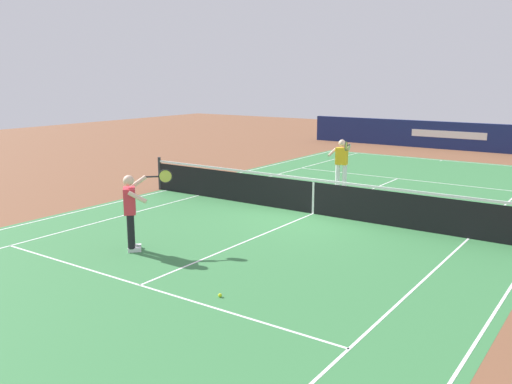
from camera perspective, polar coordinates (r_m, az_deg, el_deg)
name	(u,v)px	position (r m, az deg, el deg)	size (l,w,h in m)	color
ground_plane	(313,214)	(15.06, 5.97, -2.26)	(60.00, 60.00, 0.00)	brown
court_slab	(313,214)	(15.06, 5.97, -2.26)	(24.20, 11.40, 0.00)	#387A42
court_line_markings	(313,214)	(15.06, 5.97, -2.25)	(23.85, 11.05, 0.01)	white
tennis_net	(313,196)	(14.95, 6.01, -0.43)	(0.10, 11.70, 1.08)	#2D2D33
stadium_barrier	(467,137)	(29.70, 21.10, 5.40)	(0.26, 17.00, 1.41)	navy
tennis_player_near	(132,208)	(11.94, -12.85, -1.68)	(1.14, 0.75, 1.70)	black
tennis_player_far	(342,161)	(18.34, 8.91, 3.17)	(1.01, 0.84, 1.70)	white
tennis_ball	(220,295)	(9.48, -3.77, -10.69)	(0.07, 0.07, 0.07)	#CCE01E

